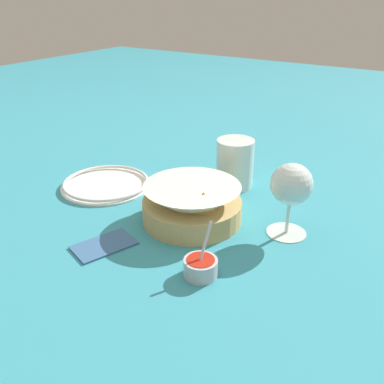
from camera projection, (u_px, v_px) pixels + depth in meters
ground_plane at (195, 211)px, 0.94m from camera, size 4.00×4.00×0.00m
food_basket at (192, 205)px, 0.89m from camera, size 0.21×0.21×0.08m
sauce_cup at (201, 266)px, 0.72m from camera, size 0.06×0.06×0.09m
wine_glass at (291, 187)px, 0.81m from camera, size 0.08×0.08×0.15m
beer_mug at (235, 165)px, 1.04m from camera, size 0.13×0.09×0.12m
side_plate at (106, 184)px, 1.05m from camera, size 0.22×0.22×0.01m
napkin at (104, 244)px, 0.81m from camera, size 0.13×0.10×0.01m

